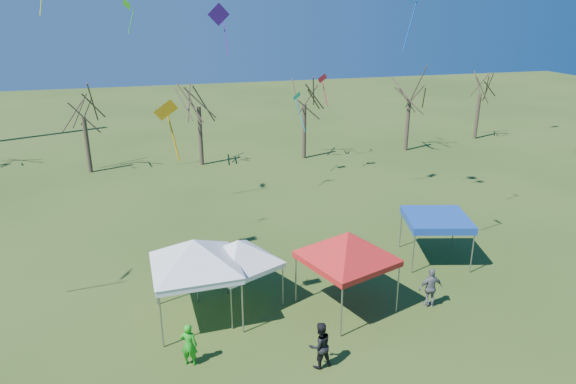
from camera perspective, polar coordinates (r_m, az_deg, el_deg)
The scene contains 18 objects.
ground at distance 20.30m, azimuth 5.67°, elevation -15.97°, with size 140.00×140.00×0.00m, color #2E4817.
tree_1 at distance 40.61m, azimuth -22.06°, elevation 9.89°, with size 3.42×3.42×7.54m.
tree_2 at distance 40.20m, azimuth -10.03°, elevation 11.65°, with size 3.71×3.71×8.18m.
tree_3 at distance 41.56m, azimuth 1.87°, elevation 11.90°, with size 3.59×3.59×7.91m.
tree_4 at distance 45.17m, azimuth 13.51°, elevation 11.99°, with size 3.58×3.58×7.89m.
tree_5 at distance 51.39m, azimuth 20.77°, elevation 11.81°, with size 3.39×3.39×7.46m.
tent_white_west at distance 20.09m, azimuth -10.44°, elevation -5.83°, with size 4.57×4.57×4.03m.
tent_white_mid at distance 21.01m, azimuth -5.57°, elevation -5.85°, with size 3.65×3.65×3.43m.
tent_red at distance 20.66m, azimuth 6.67°, elevation -5.03°, with size 4.26×4.26×3.97m.
tent_blue at distance 25.91m, azimuth 16.20°, elevation -2.99°, with size 3.61×3.61×2.32m.
person_dark at distance 18.49m, azimuth 3.56°, elevation -16.63°, with size 0.84×0.66×1.73m, color black.
person_grey at distance 22.44m, azimuth 15.58°, elevation -10.22°, with size 1.03×0.43×1.75m, color slate.
person_green at distance 18.90m, azimuth -10.95°, elevation -16.30°, with size 0.59×0.39×1.63m, color green.
kite_22 at distance 36.47m, azimuth 0.99°, elevation 10.49°, with size 1.16×1.13×2.95m.
kite_1 at distance 17.72m, azimuth -13.45°, elevation 8.83°, with size 1.20×1.09×2.23m.
kite_13 at distance 37.35m, azimuth -17.44°, elevation 19.24°, with size 0.90×0.99×2.27m.
kite_11 at distance 30.48m, azimuth -7.72°, elevation 18.94°, with size 1.31×0.76×2.84m.
kite_19 at distance 36.88m, azimuth 3.83°, elevation 12.45°, with size 1.06×0.90×2.41m.
Camera 1 is at (-6.22, -15.25, 11.87)m, focal length 32.00 mm.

